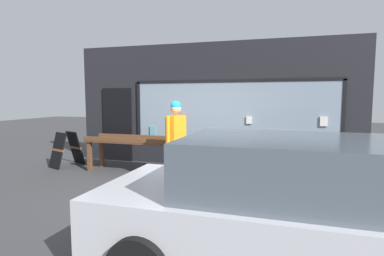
% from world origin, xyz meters
% --- Properties ---
extents(ground_plane, '(40.00, 40.00, 0.00)m').
position_xyz_m(ground_plane, '(0.00, 0.00, 0.00)').
color(ground_plane, '#38383A').
extents(shopfront_facade, '(7.60, 0.29, 3.27)m').
position_xyz_m(shopfront_facade, '(-0.00, 2.39, 1.61)').
color(shopfront_facade, black).
rests_on(shopfront_facade, ground_plane).
extents(display_table_left, '(2.57, 0.72, 0.88)m').
position_xyz_m(display_table_left, '(-1.55, 1.17, 0.71)').
color(display_table_left, brown).
rests_on(display_table_left, ground_plane).
extents(display_table_right, '(2.57, 0.66, 0.87)m').
position_xyz_m(display_table_right, '(1.55, 1.17, 0.70)').
color(display_table_right, brown).
rests_on(display_table_right, ground_plane).
extents(person_browsing, '(0.33, 0.67, 1.76)m').
position_xyz_m(person_browsing, '(-0.34, 0.57, 1.04)').
color(person_browsing, '#2D334C').
rests_on(person_browsing, ground_plane).
extents(small_dog, '(0.40, 0.54, 0.42)m').
position_xyz_m(small_dog, '(0.09, 0.29, 0.27)').
color(small_dog, '#99724C').
rests_on(small_dog, ground_plane).
extents(sandwich_board_sign, '(0.72, 0.90, 0.91)m').
position_xyz_m(sandwich_board_sign, '(-3.65, 1.23, 0.47)').
color(sandwich_board_sign, black).
rests_on(sandwich_board_sign, ground_plane).
extents(parked_car, '(4.20, 1.92, 1.41)m').
position_xyz_m(parked_car, '(1.98, -2.31, 0.74)').
color(parked_car, silver).
rests_on(parked_car, ground_plane).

